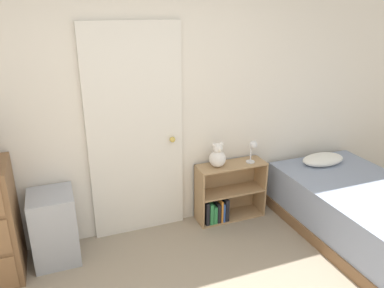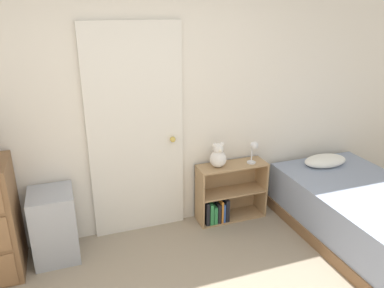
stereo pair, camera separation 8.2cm
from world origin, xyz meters
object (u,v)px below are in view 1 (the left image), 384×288
object	(u,v)px
bookshelf	(225,197)
teddy_bear	(218,156)
desk_lamp	(253,148)
bed	(364,213)
storage_bin	(54,227)

from	to	relation	value
bookshelf	teddy_bear	distance (m)	0.50
desk_lamp	bed	size ratio (longest dim) A/B	0.13
storage_bin	bed	world-z (taller)	storage_bin
storage_bin	desk_lamp	xyz separation A→B (m)	(2.00, 0.04, 0.47)
bookshelf	teddy_bear	xyz separation A→B (m)	(-0.10, -0.01, 0.49)
bed	desk_lamp	bearing A→B (deg)	137.75
storage_bin	teddy_bear	distance (m)	1.67
bookshelf	desk_lamp	size ratio (longest dim) A/B	3.07
teddy_bear	bookshelf	bearing A→B (deg)	5.46
bed	bookshelf	bearing A→B (deg)	144.25
storage_bin	bookshelf	world-z (taller)	storage_bin
storage_bin	desk_lamp	bearing A→B (deg)	1.20
storage_bin	desk_lamp	distance (m)	2.06
bookshelf	teddy_bear	size ratio (longest dim) A/B	2.81
storage_bin	bed	bearing A→B (deg)	-14.27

